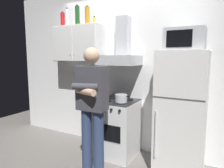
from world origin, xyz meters
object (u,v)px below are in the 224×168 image
at_px(cooking_pot, 121,98).
at_px(bottle_soda_red, 63,20).
at_px(bottle_liquor_amber, 87,16).
at_px(upper_cabinet, 79,44).
at_px(person_standing, 92,106).
at_px(bottle_spice_jar, 94,21).
at_px(stove_oven, 117,127).
at_px(range_hood, 121,52).
at_px(microwave, 185,40).
at_px(refrigerator, 181,112).
at_px(bottle_wine_green, 77,16).
at_px(bottle_vodka_clear, 67,18).

bearing_deg(cooking_pot, bottle_soda_red, 169.52).
bearing_deg(bottle_soda_red, bottle_liquor_amber, 4.69).
bearing_deg(upper_cabinet, person_standing, -44.26).
bearing_deg(person_standing, bottle_spice_jar, 120.40).
bearing_deg(upper_cabinet, stove_oven, -8.90).
height_order(cooking_pot, bottle_soda_red, bottle_soda_red).
distance_m(range_hood, microwave, 0.97).
bearing_deg(refrigerator, bottle_spice_jar, 173.73).
xyz_separation_m(refrigerator, bottle_liquor_amber, (-1.58, 0.16, 1.40)).
xyz_separation_m(microwave, bottle_soda_red, (-2.08, 0.10, 0.43)).
bearing_deg(bottle_soda_red, upper_cabinet, 1.77).
height_order(range_hood, microwave, range_hood).
bearing_deg(bottle_wine_green, cooking_pot, -15.22).
xyz_separation_m(upper_cabinet, bottle_wine_green, (-0.03, 0.02, 0.47)).
distance_m(range_hood, refrigerator, 1.25).
relative_size(person_standing, bottle_wine_green, 4.71).
xyz_separation_m(cooking_pot, bottle_soda_red, (-1.27, 0.23, 1.24)).
relative_size(upper_cabinet, bottle_liquor_amber, 2.87).
xyz_separation_m(person_standing, cooking_pot, (0.18, 0.49, 0.03)).
bearing_deg(range_hood, upper_cabinet, -179.91).
bearing_deg(bottle_liquor_amber, refrigerator, -5.60).
xyz_separation_m(refrigerator, bottle_wine_green, (-1.78, 0.14, 1.42)).
distance_m(microwave, bottle_soda_red, 2.13).
relative_size(refrigerator, person_standing, 0.98).
bearing_deg(bottle_spice_jar, range_hood, -3.82).
bearing_deg(stove_oven, bottle_vodka_clear, 173.43).
distance_m(range_hood, bottle_spice_jar, 0.72).
height_order(refrigerator, bottle_liquor_amber, bottle_liquor_amber).
bearing_deg(bottle_wine_green, bottle_spice_jar, 3.03).
bearing_deg(microwave, bottle_vodka_clear, 177.10).
relative_size(microwave, person_standing, 0.29).
bearing_deg(microwave, cooking_pot, -170.43).
xyz_separation_m(bottle_wine_green, bottle_vodka_clear, (-0.21, -0.02, -0.01)).
distance_m(upper_cabinet, bottle_liquor_amber, 0.48).
xyz_separation_m(upper_cabinet, bottle_soda_red, (-0.34, -0.01, 0.42)).
relative_size(cooking_pot, bottle_liquor_amber, 0.88).
bearing_deg(bottle_liquor_amber, bottle_soda_red, -175.31).
xyz_separation_m(stove_oven, bottle_wine_green, (-0.83, 0.14, 1.78)).
bearing_deg(bottle_wine_green, range_hood, -1.09).
bearing_deg(microwave, bottle_liquor_amber, 175.06).
relative_size(person_standing, cooking_pot, 5.93).
bearing_deg(bottle_spice_jar, microwave, -5.55).
height_order(bottle_vodka_clear, bottle_soda_red, bottle_vodka_clear).
relative_size(person_standing, bottle_spice_jar, 11.92).
distance_m(person_standing, bottle_wine_green, 1.70).
xyz_separation_m(cooking_pot, bottle_vodka_clear, (-1.17, 0.24, 1.27)).
bearing_deg(bottle_soda_red, bottle_wine_green, 5.14).
distance_m(stove_oven, microwave, 1.62).
xyz_separation_m(microwave, person_standing, (-1.00, -0.62, -0.84)).
xyz_separation_m(bottle_vodka_clear, bottle_soda_red, (-0.10, -0.00, -0.03)).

